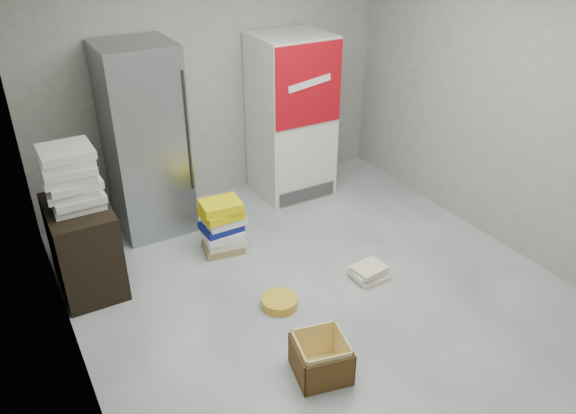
# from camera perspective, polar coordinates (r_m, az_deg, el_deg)

# --- Properties ---
(ground) EXTENTS (5.00, 5.00, 0.00)m
(ground) POSITION_cam_1_polar(r_m,az_deg,el_deg) (4.81, 5.31, -10.37)
(ground) COLOR beige
(ground) RESTS_ON ground
(room_shell) EXTENTS (4.04, 5.04, 2.82)m
(room_shell) POSITION_cam_1_polar(r_m,az_deg,el_deg) (3.93, 6.51, 10.34)
(room_shell) COLOR #A39C93
(room_shell) RESTS_ON ground
(steel_fridge) EXTENTS (0.70, 0.72, 1.90)m
(steel_fridge) POSITION_cam_1_polar(r_m,az_deg,el_deg) (5.69, -14.30, 6.53)
(steel_fridge) COLOR #A8ACB0
(steel_fridge) RESTS_ON ground
(coke_cooler) EXTENTS (0.80, 0.73, 1.80)m
(coke_cooler) POSITION_cam_1_polar(r_m,az_deg,el_deg) (6.29, 0.36, 9.16)
(coke_cooler) COLOR silver
(coke_cooler) RESTS_ON ground
(wood_shelf) EXTENTS (0.50, 0.80, 0.80)m
(wood_shelf) POSITION_cam_1_polar(r_m,az_deg,el_deg) (5.15, -19.98, -3.80)
(wood_shelf) COLOR black
(wood_shelf) RESTS_ON ground
(supply_box_stack) EXTENTS (0.44, 0.44, 0.52)m
(supply_box_stack) POSITION_cam_1_polar(r_m,az_deg,el_deg) (4.85, -21.19, 2.82)
(supply_box_stack) COLOR beige
(supply_box_stack) RESTS_ON wood_shelf
(phonebook_stack_main) EXTENTS (0.42, 0.35, 0.54)m
(phonebook_stack_main) POSITION_cam_1_polar(r_m,az_deg,el_deg) (5.42, -6.67, -1.95)
(phonebook_stack_main) COLOR #9B7D50
(phonebook_stack_main) RESTS_ON ground
(phonebook_stack_side) EXTENTS (0.32, 0.26, 0.13)m
(phonebook_stack_side) POSITION_cam_1_polar(r_m,az_deg,el_deg) (5.16, 8.22, -6.60)
(phonebook_stack_side) COLOR beige
(phonebook_stack_side) RESTS_ON ground
(cardboard_box) EXTENTS (0.45, 0.45, 0.31)m
(cardboard_box) POSITION_cam_1_polar(r_m,az_deg,el_deg) (4.19, 3.36, -15.24)
(cardboard_box) COLOR yellow
(cardboard_box) RESTS_ON ground
(bucket_lid) EXTENTS (0.38, 0.38, 0.08)m
(bucket_lid) POSITION_cam_1_polar(r_m,az_deg,el_deg) (4.81, -0.86, -9.63)
(bucket_lid) COLOR gold
(bucket_lid) RESTS_ON ground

